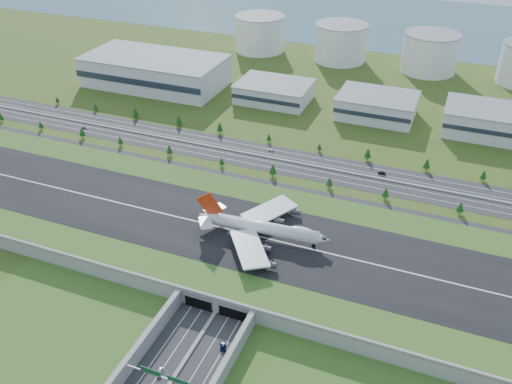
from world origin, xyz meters
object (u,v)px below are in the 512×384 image
at_px(car_2, 223,346).
at_px(car_5, 382,173).
at_px(car_0, 160,372).
at_px(car_7, 270,150).
at_px(car_4, 85,128).
at_px(fuel_tank_a, 260,34).
at_px(boeing_747, 263,227).

distance_m(car_2, car_5, 172.53).
distance_m(car_0, car_7, 195.68).
bearing_deg(car_4, car_5, -75.51).
height_order(fuel_tank_a, car_0, fuel_tank_a).
distance_m(boeing_747, car_5, 110.64).
distance_m(boeing_747, car_0, 90.98).
distance_m(car_2, car_4, 240.74).
bearing_deg(fuel_tank_a, car_4, -103.43).
xyz_separation_m(car_0, car_7, (-25.22, 194.05, -0.19)).
bearing_deg(fuel_tank_a, car_7, -66.65).
bearing_deg(car_4, boeing_747, -105.37).
height_order(boeing_747, car_4, boeing_747).
height_order(boeing_747, car_0, boeing_747).
relative_size(fuel_tank_a, car_2, 9.28).
bearing_deg(car_0, car_4, 110.69).
xyz_separation_m(boeing_747, car_7, (-34.68, 104.54, -13.44)).
relative_size(boeing_747, car_2, 13.19).
bearing_deg(car_2, car_4, -64.74).
bearing_deg(boeing_747, car_2, -86.80).
bearing_deg(car_5, car_2, -15.36).
bearing_deg(fuel_tank_a, car_5, -51.40).
bearing_deg(boeing_747, fuel_tank_a, 107.79).
relative_size(boeing_747, car_4, 17.59).
bearing_deg(car_7, car_4, -72.40).
height_order(fuel_tank_a, car_2, fuel_tank_a).
relative_size(fuel_tank_a, car_0, 10.08).
xyz_separation_m(car_0, car_4, (-167.08, 175.51, -0.16)).
bearing_deg(car_4, fuel_tank_a, -2.83).
distance_m(car_0, car_5, 197.62).
xyz_separation_m(car_0, car_2, (17.93, 21.47, -0.10)).
bearing_deg(car_5, car_4, -89.83).
relative_size(boeing_747, car_5, 14.21).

